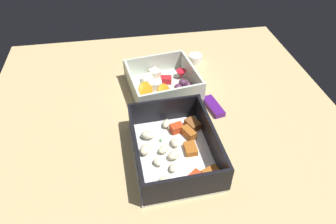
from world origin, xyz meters
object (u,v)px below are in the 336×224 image
fruit_bowl (163,84)px  paper_cup_liner (195,59)px  pasta_container (175,148)px  candy_bar (213,106)px

fruit_bowl → paper_cup_liner: fruit_bowl is taller
pasta_container → fruit_bowl: (-20.67, 0.83, -0.00)cm
fruit_bowl → paper_cup_liner: (-11.24, 10.71, -0.79)cm
fruit_bowl → candy_bar: (8.61, 10.35, -1.28)cm
paper_cup_liner → candy_bar: bearing=-1.1°
pasta_container → paper_cup_liner: size_ratio=5.76×
pasta_container → paper_cup_liner: pasta_container is taller
pasta_container → candy_bar: (-12.06, 11.17, -1.28)cm
pasta_container → candy_bar: size_ratio=3.00×
pasta_container → fruit_bowl: 20.69cm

